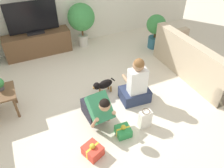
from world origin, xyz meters
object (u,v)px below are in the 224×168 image
at_px(gift_box_a, 123,131).
at_px(gift_box_b, 93,150).
at_px(dog, 103,85).
at_px(sofa_right, 197,62).
at_px(potted_plant_back_right, 81,19).
at_px(tv, 33,19).
at_px(tv_console, 38,44).
at_px(person_sitting, 136,86).
at_px(person_kneeling, 97,109).
at_px(gift_bag_a, 145,119).
at_px(potted_plant_corner_right, 156,28).

xyz_separation_m(gift_box_a, gift_box_b, (-0.57, -0.13, 0.01)).
distance_m(dog, gift_box_a, 1.08).
height_order(sofa_right, potted_plant_back_right, potted_plant_back_right).
distance_m(tv, potted_plant_back_right, 1.14).
xyz_separation_m(tv_console, person_sitting, (1.29, -2.49, 0.07)).
bearing_deg(potted_plant_back_right, dog, -98.53).
distance_m(tv, person_kneeling, 2.80).
relative_size(person_kneeling, gift_box_b, 2.31).
xyz_separation_m(sofa_right, tv_console, (-2.90, 2.30, -0.02)).
bearing_deg(gift_bag_a, gift_box_a, -179.95).
bearing_deg(dog, person_sitting, 36.95).
xyz_separation_m(person_kneeling, gift_bag_a, (0.66, -0.42, -0.14)).
bearing_deg(person_kneeling, tv_console, 95.60).
bearing_deg(person_sitting, potted_plant_back_right, -80.89).
relative_size(potted_plant_corner_right, person_sitting, 0.92).
bearing_deg(tv, person_kneeling, -80.60).
xyz_separation_m(tv_console, gift_bag_a, (1.11, -3.12, -0.11)).
xyz_separation_m(person_kneeling, dog, (0.38, 0.65, -0.11)).
bearing_deg(person_kneeling, sofa_right, 5.40).
bearing_deg(sofa_right, potted_plant_back_right, 38.19).
bearing_deg(tv, gift_bag_a, -70.42).
xyz_separation_m(person_sitting, dog, (-0.46, 0.44, -0.14)).
relative_size(sofa_right, person_sitting, 2.21).
distance_m(gift_box_a, gift_box_b, 0.59).
bearing_deg(dog, tv, -167.60).
bearing_deg(potted_plant_corner_right, sofa_right, -84.06).
relative_size(dog, gift_bag_a, 1.42).
bearing_deg(sofa_right, person_kneeling, 99.20).
relative_size(potted_plant_back_right, gift_box_a, 4.56).
bearing_deg(sofa_right, gift_box_a, 110.46).
bearing_deg(gift_box_b, dog, 60.25).
relative_size(person_sitting, dog, 1.86).
bearing_deg(person_kneeling, potted_plant_corner_right, 33.83).
bearing_deg(potted_plant_corner_right, person_kneeling, -142.37).
bearing_deg(gift_box_b, person_kneeling, 61.02).
height_order(dog, gift_bag_a, gift_bag_a).
relative_size(dog, gift_box_a, 2.07).
bearing_deg(potted_plant_corner_right, gift_bag_a, -126.84).
bearing_deg(person_kneeling, person_sitting, 10.10).
xyz_separation_m(potted_plant_back_right, person_kneeling, (-0.68, -2.65, -0.42)).
distance_m(person_sitting, dog, 0.65).
relative_size(sofa_right, tv_console, 1.33).
relative_size(person_kneeling, gift_bag_a, 2.14).
xyz_separation_m(sofa_right, tv, (-2.90, 2.30, 0.60)).
height_order(tv, potted_plant_back_right, tv).
relative_size(gift_box_a, gift_bag_a, 0.68).
height_order(tv_console, dog, tv_console).
height_order(dog, gift_box_b, dog).
height_order(tv_console, gift_box_a, tv_console).
relative_size(person_kneeling, gift_box_a, 3.14).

